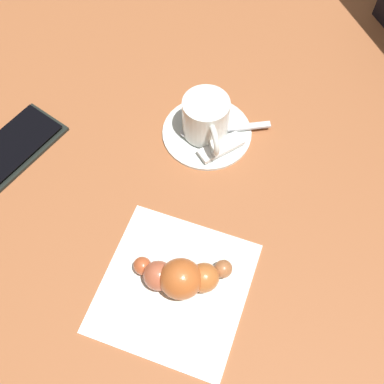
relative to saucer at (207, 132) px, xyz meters
The scene contains 8 objects.
ground_plane 0.11m from the saucer, ahead, with size 1.80×1.80×0.00m, color #9E5A33.
saucer is the anchor object (origin of this frame).
espresso_cup 0.03m from the saucer, 29.25° to the right, with size 0.08×0.07×0.06m.
teaspoon 0.01m from the saucer, 82.37° to the left, with size 0.08×0.11×0.01m.
sugar_packet 0.04m from the saucer, 53.10° to the left, with size 0.06×0.02×0.01m, color white.
napkin 0.22m from the saucer, 12.50° to the left, with size 0.17×0.16×0.00m, color white.
croissant 0.22m from the saucer, 14.40° to the left, with size 0.08×0.12×0.05m.
cell_phone 0.27m from the saucer, 60.29° to the right, with size 0.16×0.11×0.01m.
Camera 1 is at (0.27, 0.13, 0.54)m, focal length 45.38 mm.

